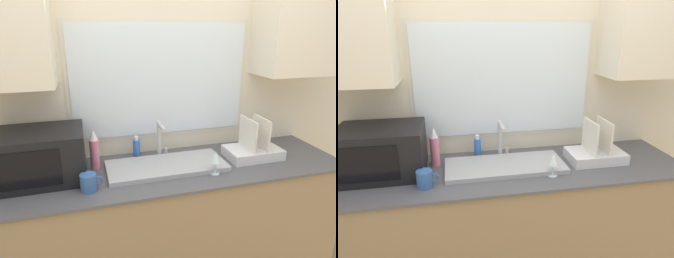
# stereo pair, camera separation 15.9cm
# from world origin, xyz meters

# --- Properties ---
(countertop) EXTENTS (2.30, 0.65, 0.94)m
(countertop) POSITION_xyz_m (0.00, 0.31, 0.47)
(countertop) COLOR #8C7251
(countertop) RESTS_ON ground_plane
(wall_back) EXTENTS (6.00, 0.38, 2.60)m
(wall_back) POSITION_xyz_m (0.00, 0.61, 1.41)
(wall_back) COLOR beige
(wall_back) RESTS_ON ground_plane
(sink_basin) EXTENTS (0.77, 0.33, 0.03)m
(sink_basin) POSITION_xyz_m (-0.05, 0.31, 0.95)
(sink_basin) COLOR #9EA0A5
(sink_basin) RESTS_ON countertop
(faucet) EXTENTS (0.08, 0.17, 0.26)m
(faucet) POSITION_xyz_m (-0.04, 0.49, 1.09)
(faucet) COLOR #B7B7BC
(faucet) RESTS_ON countertop
(microwave) EXTENTS (0.51, 0.39, 0.30)m
(microwave) POSITION_xyz_m (-0.81, 0.38, 1.09)
(microwave) COLOR black
(microwave) RESTS_ON countertop
(dish_rack) EXTENTS (0.38, 0.24, 0.29)m
(dish_rack) POSITION_xyz_m (0.58, 0.31, 0.99)
(dish_rack) COLOR silver
(dish_rack) RESTS_ON countertop
(spray_bottle) EXTENTS (0.06, 0.06, 0.27)m
(spray_bottle) POSITION_xyz_m (-0.49, 0.44, 1.06)
(spray_bottle) COLOR #D8728C
(spray_bottle) RESTS_ON countertop
(soap_bottle) EXTENTS (0.05, 0.05, 0.16)m
(soap_bottle) POSITION_xyz_m (-0.21, 0.53, 1.01)
(soap_bottle) COLOR blue
(soap_bottle) RESTS_ON countertop
(mug_near_sink) EXTENTS (0.13, 0.09, 0.10)m
(mug_near_sink) POSITION_xyz_m (-0.54, 0.16, 0.99)
(mug_near_sink) COLOR #335999
(mug_near_sink) RESTS_ON countertop
(wine_glass) EXTENTS (0.06, 0.06, 0.15)m
(wine_glass) POSITION_xyz_m (0.22, 0.15, 1.05)
(wine_glass) COLOR silver
(wine_glass) RESTS_ON countertop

